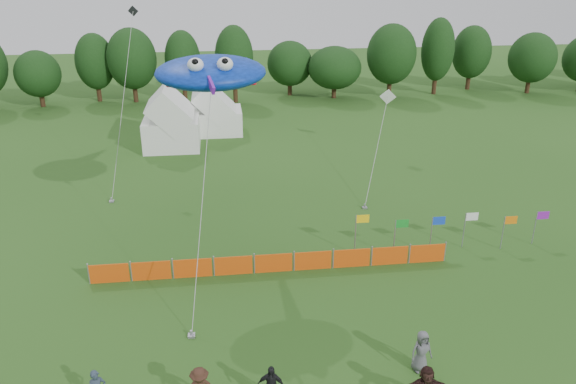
{
  "coord_description": "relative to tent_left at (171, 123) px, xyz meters",
  "views": [
    {
      "loc": [
        -2.8,
        -16.32,
        14.7
      ],
      "look_at": [
        0.0,
        6.0,
        5.2
      ],
      "focal_mm": 35.0,
      "sensor_mm": 36.0,
      "label": 1
    }
  ],
  "objects": [
    {
      "name": "small_kite_dark",
      "position": [
        -2.32,
        -7.69,
        3.95
      ],
      "size": [
        2.24,
        6.64,
        11.61
      ],
      "color": "black",
      "rests_on": "ground"
    },
    {
      "name": "flag_row",
      "position": [
        15.83,
        -19.94,
        -0.63
      ],
      "size": [
        10.73,
        0.51,
        2.27
      ],
      "color": "gray",
      "rests_on": "ground"
    },
    {
      "name": "barrier_fence",
      "position": [
        6.28,
        -21.02,
        -1.53
      ],
      "size": [
        17.9,
        0.06,
        1.0
      ],
      "color": "#D3480B",
      "rests_on": "ground"
    },
    {
      "name": "spectator_e",
      "position": [
        11.13,
        -28.93,
        -1.16
      ],
      "size": [
        0.91,
        0.66,
        1.73
      ],
      "primitive_type": "imported",
      "rotation": [
        0.0,
        0.0,
        0.13
      ],
      "color": "#55555A",
      "rests_on": "ground"
    },
    {
      "name": "small_kite_white",
      "position": [
        15.79,
        -6.7,
        1.35
      ],
      "size": [
        4.96,
        10.49,
        5.28
      ],
      "color": "white",
      "rests_on": "ground"
    },
    {
      "name": "tent_left",
      "position": [
        0.0,
        0.0,
        0.0
      ],
      "size": [
        4.55,
        4.55,
        4.02
      ],
      "color": "white",
      "rests_on": "ground"
    },
    {
      "name": "tent_right",
      "position": [
        3.48,
        3.69,
        -0.27
      ],
      "size": [
        4.93,
        3.94,
        3.48
      ],
      "color": "white",
      "rests_on": "ground"
    },
    {
      "name": "stingray_kite",
      "position": [
        3.69,
        -18.87,
        7.68
      ],
      "size": [
        5.62,
        13.55,
        10.66
      ],
      "color": "blue",
      "rests_on": "ground"
    },
    {
      "name": "treeline",
      "position": [
        8.37,
        15.85,
        2.16
      ],
      "size": [
        104.57,
        8.78,
        8.36
      ],
      "color": "#382314",
      "rests_on": "ground"
    },
    {
      "name": "ground",
      "position": [
        6.76,
        -29.07,
        -2.03
      ],
      "size": [
        160.0,
        160.0,
        0.0
      ],
      "primitive_type": "plane",
      "color": "#234C16",
      "rests_on": "ground"
    }
  ]
}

